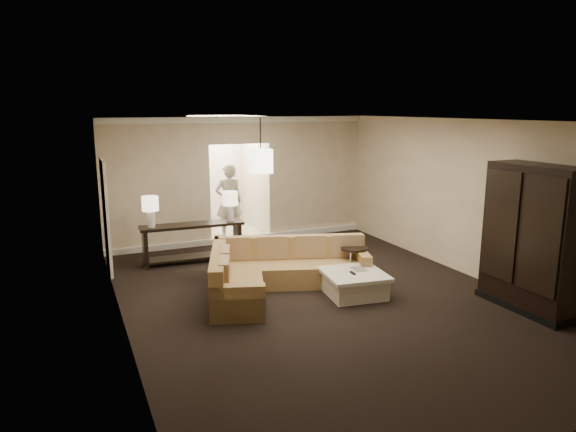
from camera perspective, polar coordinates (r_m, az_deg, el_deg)
name	(u,v)px	position (r m, az deg, el deg)	size (l,w,h in m)	color
ground	(322,299)	(8.30, 3.77, -9.18)	(8.00, 8.00, 0.00)	black
wall_back	(240,180)	(11.55, -5.31, 4.00)	(6.00, 0.04, 2.80)	beige
wall_front	(543,301)	(4.86, 26.48, -8.46)	(6.00, 0.04, 2.80)	beige
wall_left	(119,232)	(7.07, -18.22, -1.66)	(0.04, 8.00, 2.80)	beige
wall_right	(474,199)	(9.65, 19.93, 1.75)	(0.04, 8.00, 2.80)	beige
ceiling	(324,121)	(7.75, 4.06, 10.52)	(6.00, 8.00, 0.02)	silver
crown_molding	(240,120)	(11.39, -5.36, 10.61)	(6.00, 0.10, 0.12)	white
baseboard	(242,239)	(11.76, -5.11, -2.51)	(6.00, 0.10, 0.12)	white
side_door	(106,217)	(9.87, -19.56, -0.07)	(0.05, 0.90, 2.10)	white
foyer	(223,177)	(12.83, -7.20, 4.31)	(1.44, 2.02, 2.80)	beige
sectional_sofa	(274,272)	(8.58, -1.55, -6.20)	(3.15, 2.26, 0.79)	brown
coffee_table	(354,283)	(8.46, 7.33, -7.43)	(1.07, 1.07, 0.40)	white
console_table	(193,239)	(10.23, -10.55, -2.56)	(2.01, 0.53, 0.77)	black
armoire	(533,241)	(8.43, 25.60, -2.57)	(0.65, 1.52, 2.19)	black
drink_table	(354,256)	(9.14, 7.33, -4.46)	(0.47, 0.47, 0.59)	black
table_lamp_left	(150,207)	(9.97, -15.05, 1.00)	(0.31, 0.31, 0.59)	silver
table_lamp_right	(230,201)	(10.25, -6.46, 1.63)	(0.31, 0.31, 0.59)	silver
pendant_light	(261,161)	(10.27, -3.06, 6.15)	(0.38, 0.38, 1.09)	black
person	(229,198)	(11.84, -6.60, 2.05)	(0.70, 0.47, 1.94)	beige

